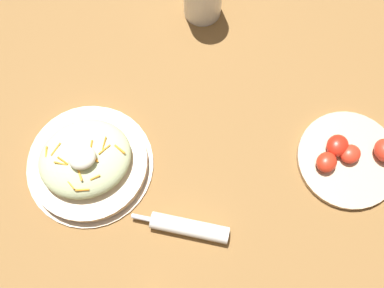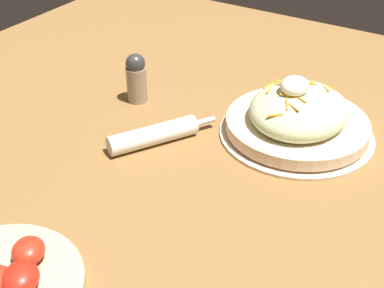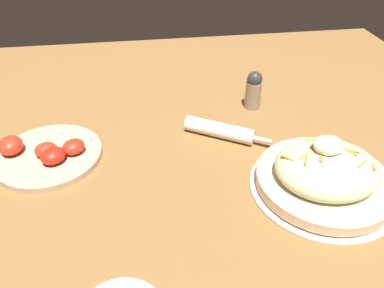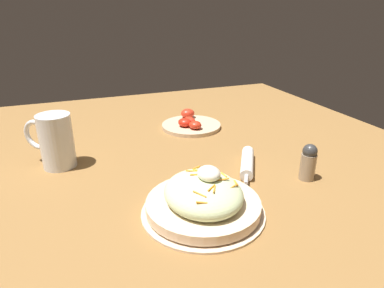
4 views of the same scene
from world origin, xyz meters
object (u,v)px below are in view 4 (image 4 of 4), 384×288
object	(u,v)px
salad_plate	(203,199)
salt_shaker	(308,162)
beer_mug	(56,143)
napkin_roll	(247,163)
tomato_plate	(191,124)

from	to	relation	value
salad_plate	salt_shaker	xyz separation A→B (m)	(0.04, -0.28, 0.01)
beer_mug	salt_shaker	xyz separation A→B (m)	(-0.28, -0.53, -0.02)
salad_plate	beer_mug	size ratio (longest dim) A/B	1.79
salad_plate	beer_mug	world-z (taller)	beer_mug
beer_mug	napkin_roll	bearing A→B (deg)	-112.93
napkin_roll	beer_mug	bearing A→B (deg)	67.07
salad_plate	salt_shaker	size ratio (longest dim) A/B	2.77
beer_mug	salt_shaker	size ratio (longest dim) A/B	1.55
napkin_roll	salt_shaker	world-z (taller)	salt_shaker
salad_plate	salt_shaker	distance (m)	0.28
napkin_roll	salt_shaker	size ratio (longest dim) A/B	1.86
salt_shaker	beer_mug	bearing A→B (deg)	62.55
tomato_plate	napkin_roll	bearing A→B (deg)	-175.89
salt_shaker	napkin_roll	bearing A→B (deg)	47.24
salad_plate	tomato_plate	size ratio (longest dim) A/B	1.25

